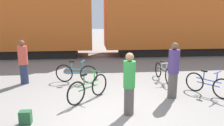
% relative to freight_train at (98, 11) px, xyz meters
% --- Properties ---
extents(ground_plane, '(80.00, 80.00, 0.00)m').
position_rel_freight_train_xyz_m(ground_plane, '(-0.00, -9.19, -2.96)').
color(ground_plane, gray).
extents(freight_train, '(26.50, 2.93, 5.60)m').
position_rel_freight_train_xyz_m(freight_train, '(0.00, 0.00, 0.00)').
color(freight_train, black).
rests_on(freight_train, ground_plane).
extents(rail_near, '(38.50, 0.07, 0.01)m').
position_rel_freight_train_xyz_m(rail_near, '(-0.00, -0.72, -2.95)').
color(rail_near, '#4C4238').
rests_on(rail_near, ground_plane).
extents(rail_far, '(38.50, 0.07, 0.01)m').
position_rel_freight_train_xyz_m(rail_far, '(-0.00, 0.72, -2.95)').
color(rail_far, '#4C4238').
rests_on(rail_far, ground_plane).
extents(bicycle_green, '(1.26, 1.34, 0.92)m').
position_rel_freight_train_xyz_m(bicycle_green, '(-0.62, -8.10, -2.57)').
color(bicycle_green, black).
rests_on(bicycle_green, ground_plane).
extents(bicycle_teal, '(1.70, 0.55, 0.90)m').
position_rel_freight_train_xyz_m(bicycle_teal, '(-1.12, -6.19, -2.57)').
color(bicycle_teal, black).
rests_on(bicycle_teal, ground_plane).
extents(bicycle_silver, '(0.46, 1.74, 0.81)m').
position_rel_freight_train_xyz_m(bicycle_silver, '(2.42, -6.25, -2.61)').
color(bicycle_silver, black).
rests_on(bicycle_silver, ground_plane).
extents(bicycle_blue, '(0.97, 1.41, 0.85)m').
position_rel_freight_train_xyz_m(bicycle_blue, '(3.37, -8.04, -2.59)').
color(bicycle_blue, black).
rests_on(bicycle_blue, ground_plane).
extents(person_in_green, '(0.31, 0.31, 1.69)m').
position_rel_freight_train_xyz_m(person_in_green, '(0.47, -9.25, -2.10)').
color(person_in_green, '#514C47').
rests_on(person_in_green, ground_plane).
extents(person_in_red, '(0.36, 0.36, 1.71)m').
position_rel_freight_train_xyz_m(person_in_red, '(-3.15, -6.11, -2.10)').
color(person_in_red, '#283351').
rests_on(person_in_red, ground_plane).
extents(person_in_purple, '(0.35, 0.35, 1.81)m').
position_rel_freight_train_xyz_m(person_in_purple, '(2.09, -8.16, -2.05)').
color(person_in_purple, '#514C47').
rests_on(person_in_purple, ground_plane).
extents(backpack, '(0.28, 0.20, 0.34)m').
position_rel_freight_train_xyz_m(backpack, '(-2.16, -9.55, -2.79)').
color(backpack, '#235633').
rests_on(backpack, ground_plane).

